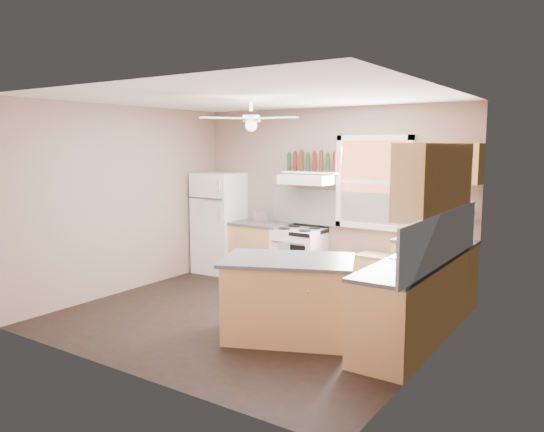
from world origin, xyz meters
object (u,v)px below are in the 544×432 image
Objects in this scene: refrigerator at (219,223)px; toaster at (264,217)px; cart at (378,276)px; stove at (299,256)px; island at (288,300)px.

toaster is at bearing 1.48° from refrigerator.
refrigerator reaches higher than cart.
refrigerator reaches higher than stove.
toaster is 0.21× the size of island.
toaster is at bearing 176.71° from stove.
refrigerator is 5.98× the size of toaster.
stove is at bearing -174.46° from cart.
cart is (2.82, 0.08, -0.55)m from refrigerator.
stove is 1.29m from cart.
refrigerator is 1.59m from stove.
stove is (1.54, 0.05, -0.41)m from refrigerator.
refrigerator is 1.95× the size of stove.
cart is at bearing -1.52° from refrigerator.
toaster is 0.33× the size of stove.
cart is at bearing -0.73° from stove.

